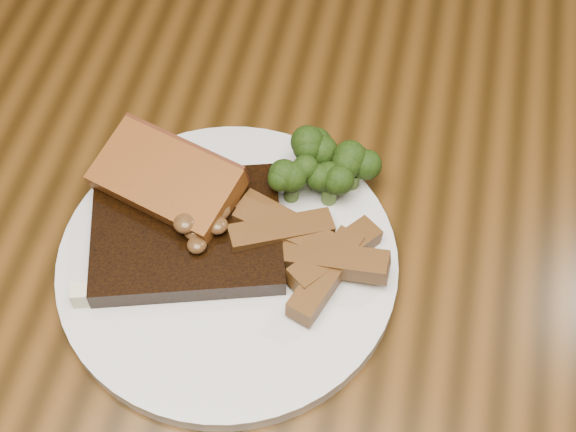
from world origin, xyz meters
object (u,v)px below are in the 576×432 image
plate (228,264)px  dining_table (271,292)px  potato_wedges (313,266)px  garlic_bread (170,194)px  steak (187,234)px

plate → dining_table: bearing=49.3°
dining_table → potato_wedges: potato_wedges is taller
potato_wedges → dining_table: bearing=146.7°
garlic_bread → dining_table: bearing=8.5°
steak → potato_wedges: 0.11m
garlic_bread → potato_wedges: size_ratio=1.06×
potato_wedges → plate: bearing=-177.2°
dining_table → steak: (-0.06, -0.02, 0.12)m
steak → potato_wedges: same height
steak → garlic_bread: (-0.03, 0.04, 0.00)m
plate → garlic_bread: garlic_bread is taller
dining_table → garlic_bread: bearing=171.2°
garlic_bread → potato_wedges: (0.13, -0.04, -0.00)m
garlic_bread → potato_wedges: bearing=-0.4°
dining_table → plate: (-0.03, -0.03, 0.10)m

